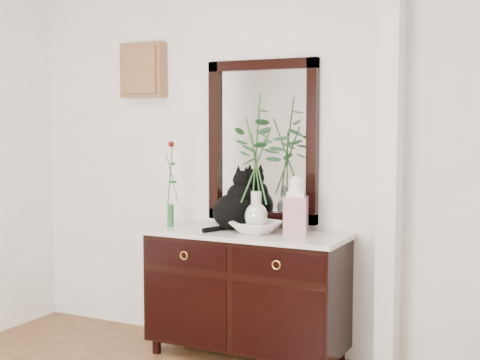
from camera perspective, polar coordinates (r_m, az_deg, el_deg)
The scene contains 10 objects.
wall_back at distance 4.62m, azimuth 0.83°, elevation 2.23°, with size 3.60×0.04×2.70m, color white.
pilaster at distance 4.20m, azimuth 12.74°, elevation 1.85°, with size 0.12×0.20×2.70m, color white.
sideboard at distance 4.48m, azimuth 0.58°, elevation -9.20°, with size 1.33×0.52×0.82m.
wall_mirror at distance 4.56m, azimuth 1.89°, elevation 3.33°, with size 0.80×0.06×1.10m.
key_cabinet at distance 5.02m, azimuth -8.25°, elevation 9.24°, with size 0.35×0.10×0.40m, color brown.
cat at distance 4.49m, azimuth -0.49°, elevation -1.66°, with size 0.28×0.35×0.40m, color black, non-canonical shape.
lotus_bowl at distance 4.35m, azimuth 1.38°, elevation -4.05°, with size 0.31×0.31×0.08m, color white.
vase_branches at distance 4.30m, azimuth 1.39°, elevation 1.57°, with size 0.42×0.42×0.89m, color silver, non-canonical shape.
bud_vase_rose at distance 4.61m, azimuth -5.97°, elevation -0.28°, with size 0.07×0.07×0.60m, color #265F31, non-canonical shape.
ginger_jar at distance 4.28m, azimuth 4.80°, elevation -2.10°, with size 0.14×0.14×0.39m, color white, non-canonical shape.
Camera 1 is at (2.00, -2.18, 1.56)m, focal length 50.00 mm.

